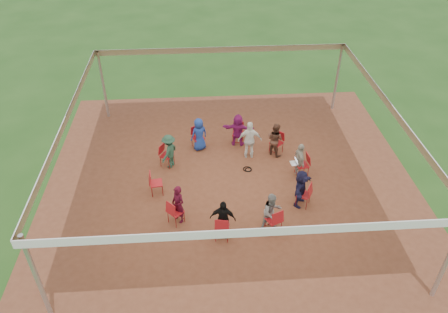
{
  "coord_description": "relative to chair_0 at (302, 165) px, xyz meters",
  "views": [
    {
      "loc": [
        -1.07,
        -11.86,
        9.92
      ],
      "look_at": [
        -0.23,
        0.3,
        0.99
      ],
      "focal_mm": 35.0,
      "sensor_mm": 36.0,
      "label": 1
    }
  ],
  "objects": [
    {
      "name": "person_seated_1",
      "position": [
        -0.77,
        1.37,
        0.23
      ],
      "size": [
        0.72,
        0.74,
        1.35
      ],
      "primitive_type": "imported",
      "rotation": [
        0.0,
        0.0,
        2.33
      ],
      "color": "#503125",
      "rests_on": "ground"
    },
    {
      "name": "person_seated_8",
      "position": [
        -0.4,
        -1.52,
        0.23
      ],
      "size": [
        1.01,
        1.32,
        1.35
      ],
      "primitive_type": "imported",
      "rotation": [
        0.0,
        0.0,
        1.07
      ],
      "color": "#1B1A3E",
      "rests_on": "ground"
    },
    {
      "name": "person_seated_4",
      "position": [
        -4.75,
        0.86,
        0.23
      ],
      "size": [
        0.8,
        0.97,
        1.35
      ],
      "primitive_type": "imported",
      "rotation": [
        0.0,
        0.0,
        -2.07
      ],
      "color": "#234836",
      "rests_on": "ground"
    },
    {
      "name": "person_seated_7",
      "position": [
        -1.52,
        -2.57,
        0.23
      ],
      "size": [
        0.75,
        0.62,
        1.35
      ],
      "primitive_type": "imported",
      "rotation": [
        0.0,
        0.0,
        0.44
      ],
      "color": "gray",
      "rests_on": "ground"
    },
    {
      "name": "chair_7",
      "position": [
        -3.06,
        -2.89,
        0.0
      ],
      "size": [
        0.49,
        0.51,
        0.9
      ],
      "primitive_type": null,
      "rotation": [
        0.0,
        0.0,
        -0.19
      ],
      "color": "#AB161C",
      "rests_on": "ground"
    },
    {
      "name": "chair_8",
      "position": [
        -1.47,
        -2.68,
        0.0
      ],
      "size": [
        0.57,
        0.58,
        0.9
      ],
      "primitive_type": null,
      "rotation": [
        0.0,
        0.0,
        0.44
      ],
      "color": "#AB161C",
      "rests_on": "ground"
    },
    {
      "name": "chair_9",
      "position": [
        -0.3,
        -1.58,
        0.0
      ],
      "size": [
        0.59,
        0.58,
        0.9
      ],
      "primitive_type": null,
      "rotation": [
        0.0,
        0.0,
        1.07
      ],
      "color": "#AB161C",
      "rests_on": "ground"
    },
    {
      "name": "person_seated_0",
      "position": [
        -0.12,
        -0.02,
        0.23
      ],
      "size": [
        0.5,
        0.84,
        1.35
      ],
      "primitive_type": "imported",
      "rotation": [
        0.0,
        0.0,
        1.7
      ],
      "color": "#ACA798",
      "rests_on": "ground"
    },
    {
      "name": "standing_person",
      "position": [
        -1.75,
        1.25,
        0.32
      ],
      "size": [
        0.92,
        0.5,
        1.53
      ],
      "primitive_type": "imported",
      "rotation": [
        0.0,
        0.0,
        3.09
      ],
      "color": "white",
      "rests_on": "ground"
    },
    {
      "name": "laptop",
      "position": [
        -0.28,
        -0.04,
        0.18
      ],
      "size": [
        0.28,
        0.33,
        0.21
      ],
      "rotation": [
        0.0,
        0.0,
        1.7
      ],
      "color": "#B7B7BC",
      "rests_on": "ground"
    },
    {
      "name": "tent",
      "position": [
        -2.58,
        -0.33,
        1.92
      ],
      "size": [
        10.33,
        10.33,
        3.0
      ],
      "color": "#B2B2B7",
      "rests_on": "ground"
    },
    {
      "name": "dirt_patch",
      "position": [
        -2.58,
        -0.33,
        -0.44
      ],
      "size": [
        13.0,
        13.0,
        0.0
      ],
      "primitive_type": "plane",
      "color": "brown",
      "rests_on": "ground"
    },
    {
      "name": "person_seated_6",
      "position": [
        -3.04,
        -2.77,
        0.23
      ],
      "size": [
        0.85,
        0.54,
        1.35
      ],
      "primitive_type": "imported",
      "rotation": [
        0.0,
        0.0,
        -0.19
      ],
      "color": "black",
      "rests_on": "ground"
    },
    {
      "name": "chair_2",
      "position": [
        -2.1,
        2.22,
        0.0
      ],
      "size": [
        0.49,
        0.51,
        0.9
      ],
      "primitive_type": null,
      "rotation": [
        0.0,
        0.0,
        2.96
      ],
      "color": "#AB161C",
      "rests_on": "ground"
    },
    {
      "name": "chair_5",
      "position": [
        -5.15,
        -0.66,
        0.0
      ],
      "size": [
        0.49,
        0.47,
        0.9
      ],
      "primitive_type": null,
      "rotation": [
        0.0,
        0.0,
        -1.44
      ],
      "color": "#AB161C",
      "rests_on": "ground"
    },
    {
      "name": "person_seated_3",
      "position": [
        -3.64,
        1.91,
        0.23
      ],
      "size": [
        0.75,
        0.62,
        1.35
      ],
      "primitive_type": "imported",
      "rotation": [
        0.0,
        0.0,
        -2.7
      ],
      "color": "navy",
      "rests_on": "ground"
    },
    {
      "name": "chair_6",
      "position": [
        -4.47,
        -2.12,
        0.0
      ],
      "size": [
        0.61,
        0.61,
        0.9
      ],
      "primitive_type": null,
      "rotation": [
        0.0,
        0.0,
        -0.81
      ],
      "color": "#AB161C",
      "rests_on": "ground"
    },
    {
      "name": "ground",
      "position": [
        -2.58,
        -0.33,
        -0.45
      ],
      "size": [
        80.0,
        80.0,
        0.0
      ],
      "primitive_type": "plane",
      "color": "#204816",
      "rests_on": "ground"
    },
    {
      "name": "chair_3",
      "position": [
        -3.69,
        2.02,
        0.0
      ],
      "size": [
        0.57,
        0.58,
        0.9
      ],
      "primitive_type": null,
      "rotation": [
        0.0,
        0.0,
        -2.7
      ],
      "color": "#AB161C",
      "rests_on": "ground"
    },
    {
      "name": "cable_coil",
      "position": [
        -1.9,
        0.43,
        -0.43
      ],
      "size": [
        0.37,
        0.37,
        0.03
      ],
      "rotation": [
        0.0,
        0.0,
        -0.15
      ],
      "color": "black",
      "rests_on": "ground"
    },
    {
      "name": "person_seated_5",
      "position": [
        -4.38,
        -2.03,
        0.23
      ],
      "size": [
        0.57,
        0.58,
        1.35
      ],
      "primitive_type": "imported",
      "rotation": [
        0.0,
        0.0,
        -0.81
      ],
      "color": "#420A1B",
      "rests_on": "ground"
    },
    {
      "name": "chair_1",
      "position": [
        -0.69,
        1.45,
        0.0
      ],
      "size": [
        0.61,
        0.61,
        0.9
      ],
      "primitive_type": null,
      "rotation": [
        0.0,
        0.0,
        2.33
      ],
      "color": "#AB161C",
      "rests_on": "ground"
    },
    {
      "name": "person_seated_2",
      "position": [
        -2.12,
        2.1,
        0.23
      ],
      "size": [
        1.32,
        0.69,
        1.35
      ],
      "primitive_type": "imported",
      "rotation": [
        0.0,
        0.0,
        2.96
      ],
      "color": "#8A1A69",
      "rests_on": "ground"
    },
    {
      "name": "chair_4",
      "position": [
        -4.86,
        0.91,
        0.0
      ],
      "size": [
        0.59,
        0.58,
        0.9
      ],
      "primitive_type": null,
      "rotation": [
        0.0,
        0.0,
        -2.07
      ],
      "color": "#AB161C",
      "rests_on": "ground"
    },
    {
      "name": "chair_0",
      "position": [
        0.0,
        0.0,
        0.0
      ],
      "size": [
        0.49,
        0.47,
        0.9
      ],
      "primitive_type": null,
      "rotation": [
        0.0,
        0.0,
        1.7
      ],
      "color": "#AB161C",
      "rests_on": "ground"
    }
  ]
}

